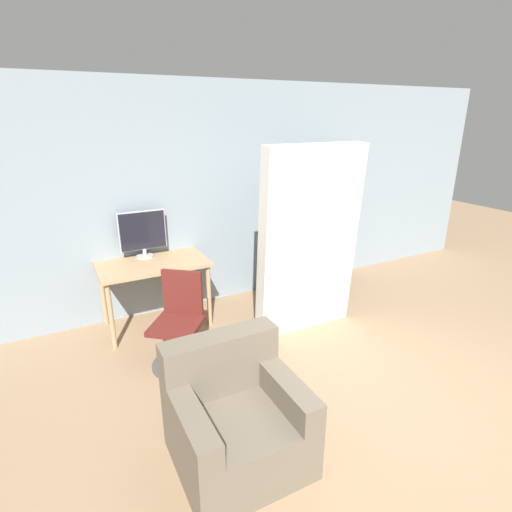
{
  "coord_description": "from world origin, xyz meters",
  "views": [
    {
      "loc": [
        -2.22,
        -1.44,
        2.3
      ],
      "look_at": [
        -0.59,
        1.7,
        1.05
      ],
      "focal_mm": 28.0,
      "sensor_mm": 36.0,
      "label": 1
    }
  ],
  "objects_px": {
    "monitor": "(143,233)",
    "office_chair": "(179,329)",
    "bookshelf": "(311,227)",
    "armchair": "(235,418)",
    "mattress_near": "(310,242)"
  },
  "relations": [
    {
      "from": "office_chair",
      "to": "armchair",
      "type": "bearing_deg",
      "value": -89.88
    },
    {
      "from": "monitor",
      "to": "office_chair",
      "type": "height_order",
      "value": "monitor"
    },
    {
      "from": "office_chair",
      "to": "armchair",
      "type": "xyz_separation_m",
      "value": [
        0.0,
        -1.28,
        -0.05
      ]
    },
    {
      "from": "bookshelf",
      "to": "armchair",
      "type": "bearing_deg",
      "value": -133.78
    },
    {
      "from": "bookshelf",
      "to": "monitor",
      "type": "bearing_deg",
      "value": 179.49
    },
    {
      "from": "office_chair",
      "to": "bookshelf",
      "type": "relative_size",
      "value": 0.51
    },
    {
      "from": "bookshelf",
      "to": "office_chair",
      "type": "bearing_deg",
      "value": -154.58
    },
    {
      "from": "mattress_near",
      "to": "bookshelf",
      "type": "bearing_deg",
      "value": 53.92
    },
    {
      "from": "monitor",
      "to": "armchair",
      "type": "distance_m",
      "value": 2.48
    },
    {
      "from": "monitor",
      "to": "mattress_near",
      "type": "distance_m",
      "value": 1.86
    },
    {
      "from": "mattress_near",
      "to": "armchair",
      "type": "relative_size",
      "value": 2.41
    },
    {
      "from": "armchair",
      "to": "office_chair",
      "type": "bearing_deg",
      "value": 90.12
    },
    {
      "from": "mattress_near",
      "to": "armchair",
      "type": "xyz_separation_m",
      "value": [
        -1.48,
        -1.29,
        -0.7
      ]
    },
    {
      "from": "monitor",
      "to": "bookshelf",
      "type": "distance_m",
      "value": 2.3
    },
    {
      "from": "monitor",
      "to": "bookshelf",
      "type": "height_order",
      "value": "bookshelf"
    }
  ]
}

